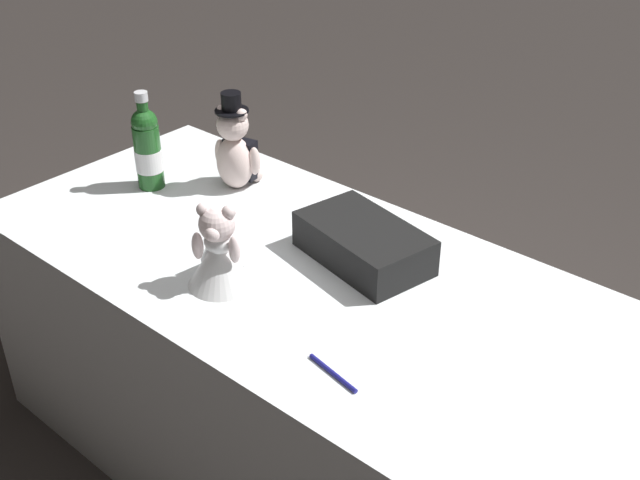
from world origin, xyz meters
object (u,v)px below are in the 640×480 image
(teddy_bear_bride, at_px, (221,247))
(champagne_bottle, at_px, (147,147))
(signing_pen, at_px, (331,372))
(gift_case_black, at_px, (364,243))
(teddy_bear_groom, at_px, (236,150))

(teddy_bear_bride, distance_m, champagne_bottle, 0.56)
(signing_pen, bearing_deg, champagne_bottle, 162.69)
(teddy_bear_bride, height_order, champagne_bottle, champagne_bottle)
(champagne_bottle, bearing_deg, gift_case_black, 7.18)
(teddy_bear_groom, distance_m, teddy_bear_bride, 0.50)
(gift_case_black, bearing_deg, champagne_bottle, -172.82)
(teddy_bear_bride, height_order, gift_case_black, teddy_bear_bride)
(champagne_bottle, distance_m, signing_pen, 1.00)
(teddy_bear_bride, relative_size, signing_pen, 1.44)
(teddy_bear_groom, height_order, signing_pen, teddy_bear_groom)
(champagne_bottle, relative_size, signing_pen, 1.95)
(teddy_bear_bride, distance_m, signing_pen, 0.44)
(teddy_bear_groom, distance_m, gift_case_black, 0.54)
(champagne_bottle, bearing_deg, teddy_bear_groom, 41.81)
(teddy_bear_bride, xyz_separation_m, signing_pen, (0.42, -0.09, -0.09))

